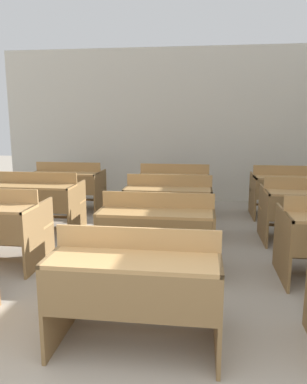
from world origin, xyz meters
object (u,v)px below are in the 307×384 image
at_px(bench_third_center, 169,203).
at_px(bench_back_center, 174,187).
at_px(bench_back_left, 68,185).
at_px(bench_third_left, 38,200).
at_px(bench_front_center, 137,283).
at_px(bench_second_center, 158,230).
at_px(bench_back_right, 289,190).

xyz_separation_m(bench_third_center, bench_back_center, (-0.02, 1.29, 0.00)).
xyz_separation_m(bench_third_center, bench_back_left, (-1.96, 1.30, 0.00)).
distance_m(bench_third_left, bench_back_center, 2.32).
xyz_separation_m(bench_front_center, bench_third_left, (-1.96, 2.65, 0.00)).
height_order(bench_front_center, bench_back_center, same).
distance_m(bench_second_center, bench_third_center, 1.32).
bearing_deg(bench_back_left, bench_back_right, -0.08).
xyz_separation_m(bench_third_left, bench_back_center, (1.93, 1.29, 0.00)).
distance_m(bench_second_center, bench_third_left, 2.35).
xyz_separation_m(bench_back_left, bench_back_right, (3.88, -0.01, 0.00)).
bearing_deg(bench_back_left, bench_second_center, -53.30).
bearing_deg(bench_back_right, bench_back_left, 179.92).
bearing_deg(bench_back_right, bench_third_left, -161.46).
bearing_deg(bench_third_left, bench_front_center, -53.53).
bearing_deg(bench_back_center, bench_third_left, -146.34).
height_order(bench_second_center, bench_back_center, same).
relative_size(bench_front_center, bench_back_left, 1.00).
distance_m(bench_front_center, bench_back_right, 4.39).
xyz_separation_m(bench_front_center, bench_back_right, (1.92, 3.94, 0.00)).
relative_size(bench_third_center, bench_back_left, 1.00).
distance_m(bench_third_left, bench_back_left, 1.30).
distance_m(bench_third_left, bench_third_center, 1.95).
distance_m(bench_front_center, bench_back_center, 3.93).
bearing_deg(bench_back_right, bench_back_center, -179.64).
bearing_deg(bench_second_center, bench_third_left, 145.90).
height_order(bench_back_left, bench_back_right, same).
bearing_deg(bench_third_center, bench_back_center, 90.88).
xyz_separation_m(bench_third_left, bench_back_right, (3.88, 1.30, 0.00)).
bearing_deg(bench_front_center, bench_second_center, 90.24).
relative_size(bench_second_center, bench_third_center, 1.00).
bearing_deg(bench_front_center, bench_third_left, 126.47).
bearing_deg(bench_second_center, bench_back_left, 126.70).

